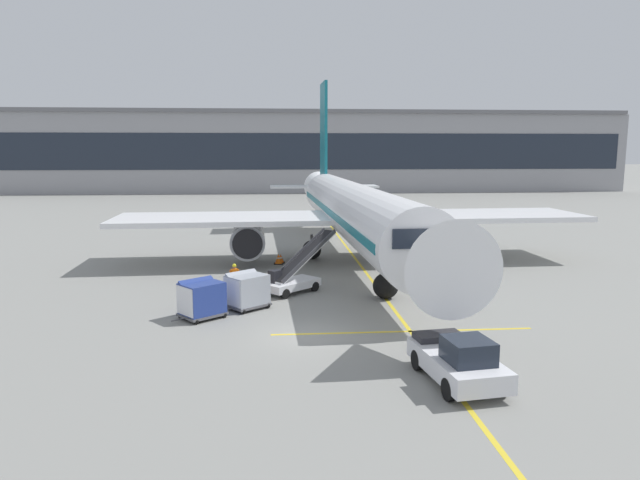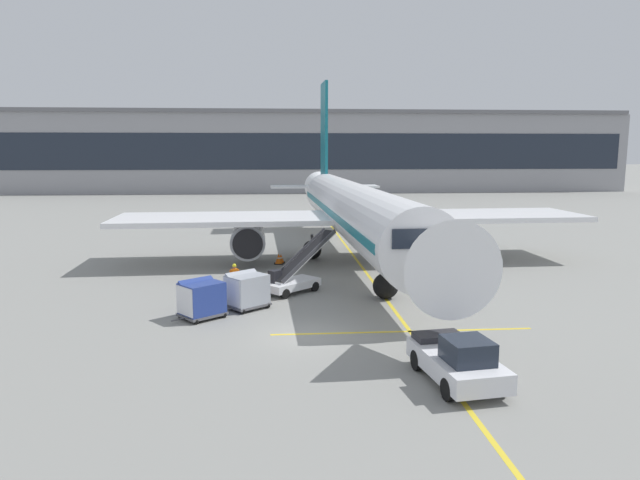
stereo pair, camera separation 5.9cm
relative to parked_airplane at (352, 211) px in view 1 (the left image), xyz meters
The scene contains 14 objects.
ground_plane 18.11m from the parked_airplane, 104.52° to the right, with size 600.00×600.00×0.00m, color gray.
parked_airplane is the anchor object (origin of this frame).
belt_loader 10.69m from the parked_airplane, 116.87° to the right, with size 4.60×4.37×3.43m.
baggage_cart_lead 14.71m from the parked_airplane, 120.02° to the right, with size 2.61×2.51×1.91m.
baggage_cart_second 17.13m from the parked_airplane, 123.60° to the right, with size 2.61×2.51×1.91m.
pushback_tug 23.05m from the parked_airplane, 88.35° to the right, with size 2.68×4.65×1.83m.
ground_crew_by_loader 12.60m from the parked_airplane, 130.97° to the right, with size 0.55×0.35×1.74m.
ground_crew_by_carts 14.98m from the parked_airplane, 121.36° to the right, with size 0.41×0.49×1.74m.
ground_crew_marshaller 13.23m from the parked_airplane, 122.18° to the right, with size 0.44×0.44×1.74m.
safety_cone_engine_keepout 6.34m from the parked_airplane, behind, with size 0.58×0.58×0.66m.
safety_cone_wingtip 6.49m from the parked_airplane, behind, with size 0.68×0.68×0.77m.
apron_guidance_line_lead_in 3.85m from the parked_airplane, 65.32° to the right, with size 0.20×110.00×0.01m.
apron_guidance_line_stop_bar 17.40m from the parked_airplane, 89.91° to the right, with size 12.00×0.20×0.01m.
terminal_building 78.46m from the parked_airplane, 89.56° to the left, with size 126.55×21.52×15.79m.
Camera 1 is at (-1.31, -24.58, 8.15)m, focal length 32.26 mm.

